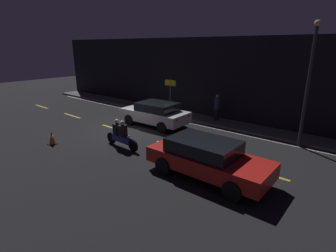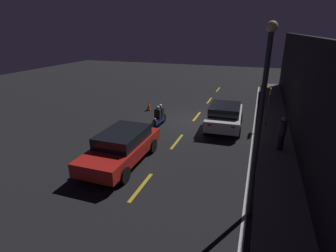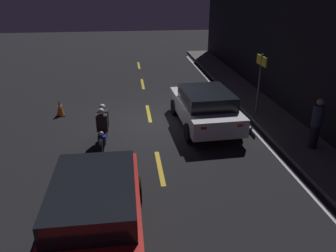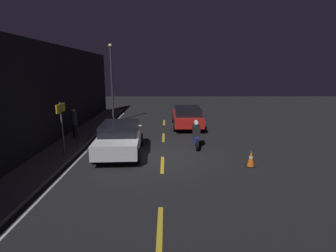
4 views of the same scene
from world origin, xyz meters
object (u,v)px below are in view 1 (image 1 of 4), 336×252
Objects in this scene: shop_sign at (170,90)px; motorcycle at (121,135)px; taxi_red at (207,157)px; pedestrian at (217,107)px; sedan_white at (155,113)px; traffic_cone_near at (52,138)px; street_lamp at (309,80)px.

motorcycle is at bearing -72.61° from shop_sign.
taxi_red is 7.44m from pedestrian.
sedan_white is 2.55× the size of pedestrian.
taxi_red is at bearing 2.94° from motorcycle.
motorcycle is 0.92× the size of shop_sign.
traffic_cone_near is 0.42× the size of pedestrian.
motorcycle is at bearing 33.29° from traffic_cone_near.
traffic_cone_near is at bearing -141.74° from street_lamp.
shop_sign is at bearing -74.89° from sedan_white.
shop_sign reaches higher than motorcycle.
pedestrian reaches higher than sedan_white.
street_lamp is at bearing -3.52° from shop_sign.
taxi_red is 2.76× the size of pedestrian.
motorcycle is 3.54m from traffic_cone_near.
pedestrian is at bearing 167.62° from street_lamp.
sedan_white is 3.92m from pedestrian.
pedestrian reaches higher than traffic_cone_near.
sedan_white is at bearing -166.57° from street_lamp.
street_lamp is (1.87, 5.50, 2.47)m from taxi_red.
shop_sign is (-3.29, -0.62, 0.84)m from pedestrian.
motorcycle is at bearing -139.71° from street_lamp.
shop_sign is (1.03, 8.04, 1.49)m from traffic_cone_near.
motorcycle is 0.38× the size of street_lamp.
street_lamp is at bearing -12.38° from pedestrian.
street_lamp is (7.74, 1.85, 2.46)m from sedan_white.
motorcycle is 1.33× the size of pedestrian.
traffic_cone_near is 12.48m from street_lamp.
traffic_cone_near is 9.70m from pedestrian.
motorcycle is at bearing -101.54° from pedestrian.
street_lamp is at bearing 38.26° from traffic_cone_near.
street_lamp is (5.22, -1.14, 2.25)m from pedestrian.
street_lamp reaches higher than traffic_cone_near.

